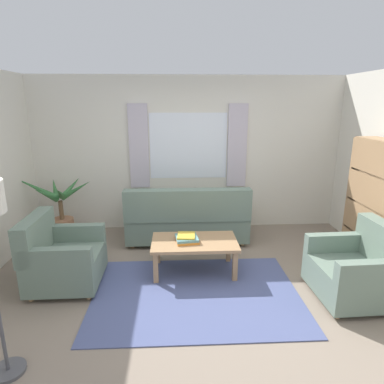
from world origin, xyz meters
TOP-DOWN VIEW (x-y plane):
  - ground_plane at (0.00, 0.00)m, footprint 6.24×6.24m
  - wall_back at (0.00, 2.26)m, footprint 5.32×0.12m
  - window_with_curtains at (0.00, 2.18)m, footprint 1.98×0.07m
  - area_rug at (0.00, 0.00)m, footprint 2.38×1.69m
  - couch at (-0.05, 1.56)m, footprint 1.90×0.82m
  - armchair_left at (-1.62, 0.31)m, footprint 0.83×0.85m
  - armchair_right at (1.81, -0.16)m, footprint 0.85×0.87m
  - coffee_table at (0.01, 0.54)m, footprint 1.10×0.64m
  - book_stack_on_table at (-0.09, 0.54)m, footprint 0.31×0.35m
  - potted_plant at (-2.09, 1.77)m, footprint 1.18×1.00m
  - bookshelf at (2.35, 0.56)m, footprint 0.30×0.94m

SIDE VIEW (x-z plane):
  - ground_plane at x=0.00m, z-range 0.00..0.00m
  - area_rug at x=0.00m, z-range 0.00..0.01m
  - armchair_left at x=-1.62m, z-range -0.09..0.79m
  - armchair_right at x=1.81m, z-range -0.09..0.79m
  - couch at x=-0.05m, z-range -0.09..0.83m
  - coffee_table at x=0.01m, z-range 0.16..0.60m
  - potted_plant at x=-2.09m, z-range -0.09..1.00m
  - book_stack_on_table at x=-0.09m, z-range 0.44..0.52m
  - bookshelf at x=2.35m, z-range 0.03..1.75m
  - wall_back at x=0.00m, z-range 0.00..2.60m
  - window_with_curtains at x=0.00m, z-range 0.75..2.15m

